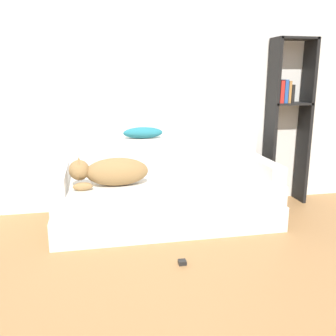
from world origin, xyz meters
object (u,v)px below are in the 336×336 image
Objects in this scene: dog at (111,172)px; laptop at (174,182)px; throw_pillow at (143,133)px; bookshelf at (288,113)px; power_adapter at (182,262)px; couch at (166,202)px.

dog reaches higher than laptop.
throw_pillow is 1.65m from bookshelf.
power_adapter is at bearing -140.16° from bookshelf.
throw_pillow is (-0.24, 0.46, 0.41)m from laptop.
throw_pillow reaches higher than dog.
dog is 1.78× the size of throw_pillow.
throw_pillow reaches higher than laptop.
laptop is (0.06, -0.10, 0.23)m from couch.
power_adapter is (-0.04, -0.86, -0.20)m from couch.
dog is at bearing -172.75° from couch.
throw_pillow is 6.73× the size of power_adapter.
laptop is 0.88m from power_adapter.
power_adapter is (0.50, -0.79, -0.56)m from dog.
laptop is at bearing 82.47° from power_adapter.
throw_pillow is (0.36, 0.43, 0.29)m from dog.
throw_pillow reaches higher than couch.
power_adapter is (-0.10, -0.76, -0.44)m from laptop.
couch is 35.64× the size of power_adapter.
throw_pillow is at bearing -178.75° from bookshelf.
couch is 0.26m from laptop.
throw_pillow reaches higher than power_adapter.
laptop is (0.60, -0.03, -0.13)m from dog.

